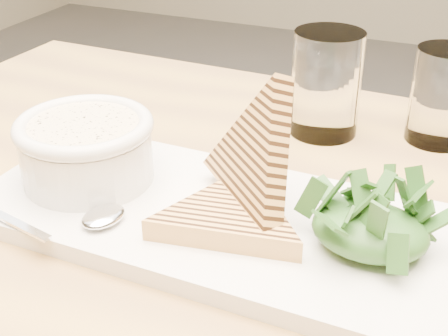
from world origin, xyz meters
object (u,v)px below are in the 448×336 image
at_px(glass_far, 443,96).
at_px(soup_bowl, 87,156).
at_px(table_top, 290,259).
at_px(glass_near, 326,84).
at_px(platter, 215,218).

bearing_deg(glass_far, soup_bowl, -139.05).
xyz_separation_m(table_top, glass_far, (0.09, 0.26, 0.07)).
distance_m(soup_bowl, glass_far, 0.39).
bearing_deg(table_top, glass_near, 98.64).
distance_m(glass_near, glass_far, 0.13).
xyz_separation_m(soup_bowl, glass_near, (0.17, 0.23, 0.02)).
xyz_separation_m(table_top, platter, (-0.07, -0.01, 0.03)).
bearing_deg(table_top, glass_far, 70.38).
bearing_deg(soup_bowl, glass_far, 40.95).
height_order(soup_bowl, glass_near, glass_near).
bearing_deg(platter, soup_bowl, 178.02).
xyz_separation_m(table_top, soup_bowl, (-0.21, -0.00, 0.06)).
distance_m(table_top, glass_near, 0.24).
relative_size(table_top, glass_near, 9.31).
distance_m(platter, soup_bowl, 0.14).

